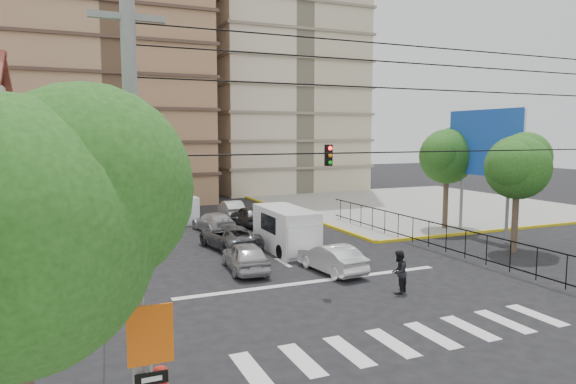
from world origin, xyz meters
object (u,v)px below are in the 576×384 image
traffic_light_nw (120,205)px  van_left_lane (181,209)px  district_sign (151,349)px  pedestrian_crosswalk (399,272)px  car_silver_front_left (245,256)px  car_white_front_right (331,258)px  van_right_lane (287,231)px

traffic_light_nw → van_left_lane: (5.49, 11.82, -2.12)m
district_sign → pedestrian_crosswalk: district_sign is taller
district_sign → van_left_lane: (6.49, 28.86, -1.46)m
traffic_light_nw → district_sign: 17.08m
district_sign → van_left_lane: size_ratio=0.70×
traffic_light_nw → car_silver_front_left: bearing=-33.3°
car_white_front_right → pedestrian_crosswalk: 4.22m
car_silver_front_left → pedestrian_crosswalk: 7.64m
van_left_lane → car_silver_front_left: van_left_lane is taller
van_left_lane → car_silver_front_left: (-0.02, -15.41, -0.26)m
traffic_light_nw → district_sign: (-1.00, -17.04, -0.66)m
district_sign → pedestrian_crosswalk: size_ratio=1.74×
van_right_lane → car_white_front_right: van_right_lane is taller
van_right_lane → car_silver_front_left: bearing=-138.5°
van_right_lane → pedestrian_crosswalk: bearing=-81.8°
district_sign → car_silver_front_left: (6.47, 13.45, -1.72)m
van_left_lane → car_white_front_right: (3.75, -17.27, -0.30)m
car_silver_front_left → van_right_lane: bearing=-134.0°
van_right_lane → pedestrian_crosswalk: (1.21, -9.06, -0.27)m
pedestrian_crosswalk → car_white_front_right: bearing=-110.9°
traffic_light_nw → car_white_front_right: size_ratio=1.05×
car_silver_front_left → district_sign: bearing=69.4°
van_right_lane → car_silver_front_left: size_ratio=1.28×
traffic_light_nw → pedestrian_crosswalk: size_ratio=2.39×
traffic_light_nw → pedestrian_crosswalk: bearing=-42.9°
traffic_light_nw → van_right_lane: bearing=-3.1°
pedestrian_crosswalk → car_silver_front_left: bearing=-86.2°
van_right_lane → van_left_lane: bearing=106.8°
district_sign → pedestrian_crosswalk: (11.26, 7.50, -1.53)m
traffic_light_nw → van_right_lane: (9.06, -0.49, -1.92)m
traffic_light_nw → car_white_front_right: 11.00m
car_white_front_right → traffic_light_nw: bearing=-37.3°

